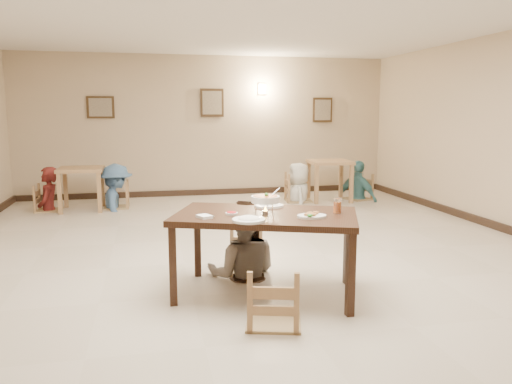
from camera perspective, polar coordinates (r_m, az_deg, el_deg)
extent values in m
plane|color=#BFB19D|center=(6.25, 0.04, -7.66)|extent=(10.00, 10.00, 0.00)
plane|color=silver|center=(6.10, 0.04, 20.43)|extent=(10.00, 10.00, 0.00)
plane|color=tan|center=(10.92, -5.56, 7.49)|extent=(10.00, 0.00, 10.00)
cube|color=black|center=(11.03, -5.43, -0.01)|extent=(8.00, 0.06, 0.12)
cube|color=#312113|center=(10.85, -17.35, 9.23)|extent=(0.55, 0.03, 0.45)
cube|color=gray|center=(10.83, -17.35, 9.23)|extent=(0.45, 0.01, 0.37)
cube|color=#312113|center=(10.89, -5.05, 10.12)|extent=(0.50, 0.03, 0.60)
cube|color=gray|center=(10.88, -5.04, 10.13)|extent=(0.41, 0.01, 0.49)
cube|color=#312113|center=(11.48, 7.61, 9.28)|extent=(0.45, 0.03, 0.55)
cube|color=gray|center=(11.46, 7.64, 9.28)|extent=(0.37, 0.01, 0.45)
cube|color=#FFD88C|center=(11.10, 0.69, 11.69)|extent=(0.16, 0.05, 0.22)
cube|color=#311C12|center=(4.89, 1.11, -2.81)|extent=(1.99, 1.55, 0.06)
cube|color=#311C12|center=(4.77, -9.49, -8.37)|extent=(0.07, 0.07, 0.76)
cube|color=#311C12|center=(4.55, 10.75, -9.28)|extent=(0.07, 0.07, 0.76)
cube|color=#311C12|center=(5.56, -6.72, -5.76)|extent=(0.07, 0.07, 0.76)
cube|color=#311C12|center=(5.38, 10.44, -6.38)|extent=(0.07, 0.07, 0.76)
cube|color=#A38456|center=(5.66, -1.36, -5.22)|extent=(0.41, 0.41, 0.04)
cube|color=#A38456|center=(4.30, 2.06, -9.23)|extent=(0.46, 0.46, 0.05)
imported|color=gray|center=(5.45, -1.52, -0.99)|extent=(0.95, 0.82, 1.69)
torus|color=silver|center=(4.84, 1.08, -1.19)|extent=(0.21, 0.21, 0.01)
cylinder|color=silver|center=(4.86, 1.08, -2.34)|extent=(0.06, 0.06, 0.03)
cone|color=#FFA526|center=(4.85, 1.08, -1.86)|extent=(0.03, 0.03, 0.05)
cylinder|color=white|center=(4.84, 1.08, -0.83)|extent=(0.28, 0.28, 0.06)
cylinder|color=#B35527|center=(4.83, 1.08, -0.51)|extent=(0.24, 0.24, 0.01)
sphere|color=#2D7223|center=(4.82, 1.21, -0.32)|extent=(0.04, 0.04, 0.04)
cylinder|color=silver|center=(4.90, 2.15, -0.06)|extent=(0.13, 0.08, 0.09)
cylinder|color=silver|center=(4.92, 1.91, -1.71)|extent=(0.01, 0.01, 0.13)
cylinder|color=silver|center=(4.88, -0.02, -1.79)|extent=(0.01, 0.01, 0.13)
cylinder|color=silver|center=(4.76, 1.35, -2.08)|extent=(0.01, 0.01, 0.13)
cylinder|color=white|center=(5.21, 1.49, -1.61)|extent=(0.31, 0.31, 0.02)
ellipsoid|color=white|center=(5.21, 1.49, -1.53)|extent=(0.20, 0.17, 0.07)
cylinder|color=white|center=(4.54, -0.83, -3.22)|extent=(0.31, 0.31, 0.02)
ellipsoid|color=white|center=(4.54, -0.83, -3.13)|extent=(0.20, 0.17, 0.07)
cylinder|color=white|center=(4.73, 6.39, -2.78)|extent=(0.28, 0.28, 0.02)
sphere|color=#2D7223|center=(4.64, 6.19, -2.68)|extent=(0.05, 0.05, 0.05)
cylinder|color=white|center=(4.84, -2.81, -2.46)|extent=(0.12, 0.12, 0.02)
cylinder|color=#A9020C|center=(4.84, -2.81, -2.35)|extent=(0.09, 0.09, 0.01)
cube|color=white|center=(4.70, -5.93, -2.81)|extent=(0.16, 0.17, 0.03)
cube|color=silver|center=(4.78, -5.49, -2.67)|extent=(0.06, 0.15, 0.01)
cube|color=silver|center=(4.78, -5.16, -2.65)|extent=(0.06, 0.15, 0.01)
cylinder|color=white|center=(4.94, 9.28, -1.58)|extent=(0.08, 0.08, 0.15)
cylinder|color=orange|center=(4.94, 9.28, -1.75)|extent=(0.07, 0.07, 0.11)
cube|color=#9E764E|center=(9.72, -19.39, 2.47)|extent=(0.80, 0.80, 0.06)
cube|color=#9E764E|center=(9.49, -21.52, -0.22)|extent=(0.07, 0.07, 0.73)
cube|color=#9E764E|center=(9.41, -17.47, -0.08)|extent=(0.07, 0.07, 0.73)
cube|color=#9E764E|center=(10.15, -20.94, 0.38)|extent=(0.07, 0.07, 0.73)
cube|color=#9E764E|center=(10.07, -17.14, 0.52)|extent=(0.07, 0.07, 0.73)
cube|color=#9E764E|center=(10.29, 8.42, 3.41)|extent=(0.90, 0.90, 0.06)
cube|color=#9E764E|center=(9.91, 6.93, 0.82)|extent=(0.07, 0.07, 0.77)
cube|color=#9E764E|center=(10.10, 10.83, 0.88)|extent=(0.07, 0.07, 0.77)
cube|color=#9E764E|center=(10.59, 6.02, 1.37)|extent=(0.07, 0.07, 0.77)
cube|color=#9E764E|center=(10.77, 9.69, 1.42)|extent=(0.07, 0.07, 0.77)
cube|color=#A38456|center=(9.91, -22.70, 0.43)|extent=(0.44, 0.44, 0.05)
cube|color=#A38456|center=(9.78, -15.74, 0.79)|extent=(0.45, 0.45, 0.05)
cube|color=#A38456|center=(10.15, 4.90, 1.73)|extent=(0.51, 0.51, 0.06)
cube|color=#A38456|center=(10.57, 11.62, 1.63)|extent=(0.47, 0.47, 0.05)
imported|color=#551716|center=(9.86, -22.84, 2.65)|extent=(0.42, 0.61, 1.63)
imported|color=#4A6F99|center=(9.73, -15.84, 3.11)|extent=(0.75, 1.16, 1.69)
imported|color=silver|center=(10.12, 4.93, 3.34)|extent=(0.59, 0.83, 1.58)
imported|color=teal|center=(10.54, 11.68, 3.53)|extent=(0.81, 1.02, 1.62)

